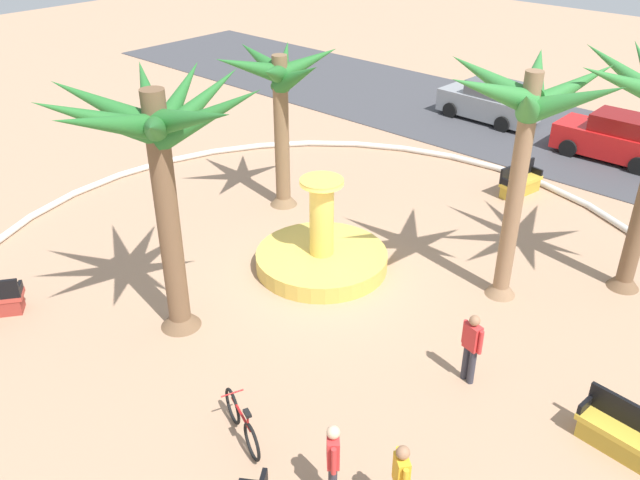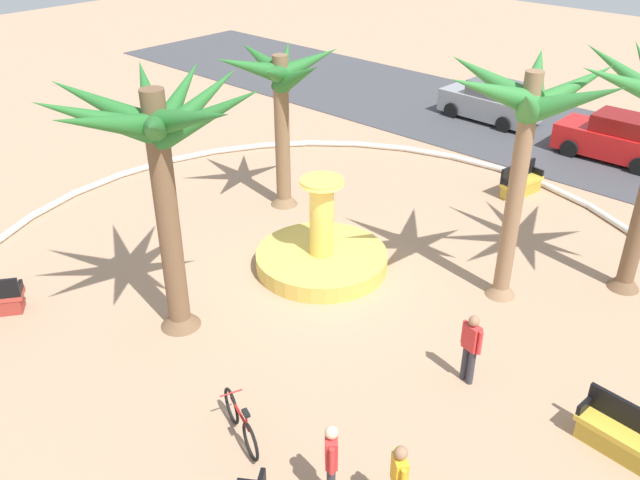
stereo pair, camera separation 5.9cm
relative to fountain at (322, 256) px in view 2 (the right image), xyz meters
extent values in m
plane|color=tan|center=(0.25, -0.37, -0.35)|extent=(80.00, 80.00, 0.00)
torus|color=silver|center=(0.25, -0.37, -0.25)|extent=(18.62, 18.62, 0.20)
cube|color=#424247|center=(0.25, 13.34, -0.33)|extent=(48.00, 8.00, 0.03)
cylinder|color=gold|center=(0.00, 0.00, -0.12)|extent=(3.46, 3.46, 0.45)
cylinder|color=#236093|center=(0.00, 0.00, -0.16)|extent=(3.04, 3.04, 0.34)
cylinder|color=gold|center=(0.00, 0.00, 1.09)|extent=(0.62, 0.62, 1.97)
cylinder|color=#F1C954|center=(0.00, 0.00, 2.13)|extent=(1.11, 1.11, 0.12)
cylinder|color=brown|center=(-3.41, 1.99, 1.98)|extent=(0.45, 0.45, 4.65)
cone|color=brown|center=(-3.41, 1.99, -0.10)|extent=(0.85, 0.85, 0.50)
cone|color=#28702D|center=(-2.59, 1.88, 3.88)|extent=(1.97, 0.82, 1.35)
cone|color=#28702D|center=(-3.07, 2.81, 4.03)|extent=(1.28, 2.01, 1.10)
cone|color=#28702D|center=(-3.89, 2.64, 3.85)|extent=(1.57, 1.86, 1.41)
cone|color=#28702D|center=(-4.30, 2.08, 4.04)|extent=(1.99, 0.75, 1.07)
cone|color=#28702D|center=(-3.90, 1.24, 4.04)|extent=(1.53, 1.94, 1.07)
cone|color=#28702D|center=(-2.92, 1.25, 4.03)|extent=(1.55, 1.93, 1.09)
cylinder|color=#8E6B4C|center=(4.12, 2.05, 2.44)|extent=(0.40, 0.40, 5.57)
cone|color=#8E6B4C|center=(4.12, 2.05, -0.10)|extent=(0.75, 0.75, 0.50)
cone|color=#337F38|center=(5.05, 2.13, 4.79)|extent=(2.14, 0.72, 1.38)
cone|color=#337F38|center=(4.63, 2.84, 4.81)|extent=(1.62, 2.07, 1.34)
cone|color=#337F38|center=(3.74, 2.97, 4.95)|extent=(1.33, 2.18, 1.10)
cone|color=#337F38|center=(3.15, 1.99, 4.89)|extent=(2.16, 0.69, 1.20)
cone|color=#337F38|center=(3.64, 1.21, 4.89)|extent=(1.53, 2.13, 1.20)
cone|color=#337F38|center=(4.46, 1.19, 4.78)|extent=(1.30, 2.15, 1.39)
cylinder|color=brown|center=(-0.69, -4.08, 2.44)|extent=(0.49, 0.49, 5.57)
cone|color=brown|center=(-0.69, -4.08, -0.10)|extent=(0.93, 0.93, 0.50)
cone|color=#28702D|center=(0.43, -4.06, 4.89)|extent=(2.40, 0.60, 1.20)
cone|color=#28702D|center=(0.09, -3.38, 4.72)|extent=(2.11, 1.98, 1.52)
cone|color=#28702D|center=(-0.65, -3.04, 4.71)|extent=(0.65, 2.35, 1.54)
cone|color=#28702D|center=(-1.17, -3.14, 4.74)|extent=(1.57, 2.35, 1.48)
cone|color=#28702D|center=(-1.65, -3.56, 4.83)|extent=(2.36, 1.62, 1.33)
cone|color=#28702D|center=(-1.66, -4.59, 4.84)|extent=(2.37, 1.61, 1.31)
cone|color=#28702D|center=(-1.16, -5.05, 4.79)|extent=(1.54, 2.38, 1.39)
cone|color=#28702D|center=(-0.56, -5.17, 4.85)|extent=(0.83, 2.43, 1.29)
cone|color=#28702D|center=(0.20, -4.72, 4.83)|extent=(2.26, 1.85, 1.31)
cone|color=brown|center=(6.25, 4.42, -0.10)|extent=(0.79, 0.79, 0.50)
cone|color=#337F38|center=(5.16, 4.57, 4.84)|extent=(2.48, 0.86, 1.46)
cone|color=#337F38|center=(5.55, 3.54, 4.91)|extent=(1.96, 2.26, 1.34)
cube|color=gold|center=(1.71, 7.64, 0.10)|extent=(0.78, 1.66, 0.12)
cube|color=black|center=(1.50, 7.68, 0.40)|extent=(0.36, 1.59, 0.50)
cube|color=gold|center=(1.71, 7.64, -0.15)|extent=(0.72, 1.53, 0.39)
cube|color=black|center=(1.84, 8.38, 0.24)|extent=(0.46, 0.16, 0.24)
cube|color=black|center=(1.58, 6.90, 0.24)|extent=(0.46, 0.16, 0.24)
cube|color=black|center=(-3.96, -6.23, 0.24)|extent=(0.41, 0.33, 0.24)
cube|color=gold|center=(8.25, -1.09, 0.10)|extent=(1.64, 0.64, 0.12)
cube|color=black|center=(8.27, -0.88, 0.40)|extent=(1.60, 0.22, 0.50)
cube|color=gold|center=(8.25, -1.09, -0.15)|extent=(1.51, 0.59, 0.39)
cube|color=black|center=(7.51, -1.02, 0.24)|extent=(0.12, 0.46, 0.24)
torus|color=black|center=(2.51, -5.27, 0.01)|extent=(0.69, 0.32, 0.72)
torus|color=black|center=(3.44, -5.63, 0.01)|extent=(0.69, 0.32, 0.72)
cylinder|color=#B21919|center=(2.97, -5.45, 0.25)|extent=(0.90, 0.39, 0.05)
cylinder|color=#B21919|center=(3.30, -5.58, 0.40)|extent=(0.04, 0.04, 0.30)
cube|color=black|center=(3.30, -5.58, 0.57)|extent=(0.22, 0.17, 0.06)
cylinder|color=#B21919|center=(2.55, -5.29, 0.38)|extent=(0.19, 0.42, 0.03)
cylinder|color=#33333D|center=(5.06, -5.30, 0.09)|extent=(0.14, 0.14, 0.86)
cube|color=red|center=(5.12, -5.37, 0.80)|extent=(0.38, 0.38, 0.56)
sphere|color=beige|center=(5.12, -5.37, 1.20)|extent=(0.22, 0.22, 0.22)
cylinder|color=red|center=(5.27, -5.53, 0.80)|extent=(0.09, 0.09, 0.53)
cylinder|color=red|center=(4.97, -5.21, 0.80)|extent=(0.09, 0.09, 0.53)
cube|color=yellow|center=(6.15, -4.93, 0.74)|extent=(0.39, 0.37, 0.56)
sphere|color=#9E7051|center=(6.15, -4.93, 1.14)|extent=(0.22, 0.22, 0.22)
cylinder|color=yellow|center=(5.97, -4.79, 0.74)|extent=(0.09, 0.09, 0.53)
cylinder|color=#33333D|center=(5.29, -1.28, 0.07)|extent=(0.14, 0.14, 0.83)
cylinder|color=#33333D|center=(5.11, -1.24, 0.07)|extent=(0.14, 0.14, 0.83)
cube|color=red|center=(5.20, -1.26, 0.76)|extent=(0.38, 0.27, 0.56)
sphere|color=#9E7051|center=(5.20, -1.26, 1.16)|extent=(0.22, 0.22, 0.22)
cylinder|color=red|center=(5.41, -1.31, 0.76)|extent=(0.09, 0.09, 0.53)
cylinder|color=red|center=(4.99, -1.21, 0.76)|extent=(0.09, 0.09, 0.53)
cube|color=gray|center=(-2.79, 13.32, 0.29)|extent=(4.06, 1.85, 0.90)
cube|color=#545558|center=(-2.59, 13.32, 1.02)|extent=(2.05, 1.52, 0.60)
cube|color=#333D47|center=(-3.49, 13.35, 0.94)|extent=(0.34, 1.37, 0.51)
cylinder|color=black|center=(-4.06, 12.52, -0.03)|extent=(0.65, 0.24, 0.64)
cylinder|color=black|center=(-4.00, 14.22, -0.03)|extent=(0.65, 0.24, 0.64)
cylinder|color=black|center=(-1.58, 12.43, -0.03)|extent=(0.65, 0.24, 0.64)
cylinder|color=black|center=(-1.52, 14.13, -0.03)|extent=(0.65, 0.24, 0.64)
cube|color=red|center=(2.69, 12.60, 0.29)|extent=(4.02, 1.75, 0.90)
cube|color=maroon|center=(2.89, 12.60, 1.02)|extent=(2.02, 1.47, 0.60)
cube|color=#333D47|center=(1.99, 12.59, 0.94)|extent=(0.31, 1.36, 0.51)
cylinder|color=black|center=(1.46, 11.73, -0.03)|extent=(0.64, 0.23, 0.64)
cylinder|color=black|center=(1.44, 13.43, -0.03)|extent=(0.64, 0.23, 0.64)
cylinder|color=black|center=(3.94, 11.77, -0.03)|extent=(0.64, 0.23, 0.64)
camera|label=1|loc=(10.10, -11.15, 8.96)|focal=37.48mm
camera|label=2|loc=(10.14, -11.11, 8.96)|focal=37.48mm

